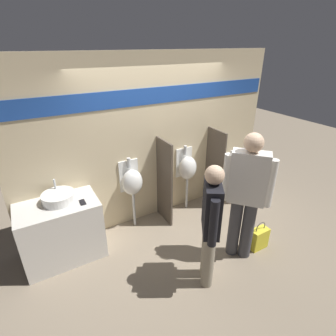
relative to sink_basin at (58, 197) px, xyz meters
name	(u,v)px	position (x,y,z in m)	size (l,w,h in m)	color
ground_plane	(173,229)	(1.59, -0.32, -0.94)	(16.00, 16.00, 0.00)	gray
display_wall	(155,141)	(1.59, 0.28, 0.43)	(4.42, 0.07, 2.70)	beige
sink_counter	(62,231)	(-0.05, -0.06, -0.50)	(1.04, 0.62, 0.87)	silver
sink_basin	(58,197)	(0.00, 0.00, 0.00)	(0.42, 0.42, 0.26)	white
cell_phone	(83,202)	(0.26, -0.19, -0.06)	(0.07, 0.14, 0.01)	black
divider_near_counter	(164,182)	(1.61, 0.00, -0.21)	(0.03, 0.48, 1.44)	#4C4238
divider_mid	(214,168)	(2.66, 0.00, -0.21)	(0.03, 0.48, 1.44)	#4C4238
urinal_near_counter	(132,182)	(1.09, 0.12, -0.13)	(0.34, 0.27, 1.19)	silver
urinal_far	(187,168)	(2.13, 0.12, -0.13)	(0.34, 0.27, 1.19)	silver
toilet	(236,183)	(3.18, -0.08, -0.63)	(0.43, 0.59, 0.91)	white
person_in_vest	(210,223)	(1.44, -1.40, -0.03)	(0.38, 0.49, 1.63)	gray
person_with_lanyard	(246,193)	(2.12, -1.26, 0.08)	(0.46, 0.51, 1.84)	#3D3D42
shopping_bag	(259,238)	(2.47, -1.32, -0.77)	(0.28, 0.15, 0.46)	yellow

